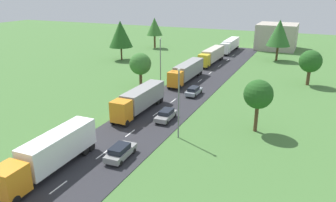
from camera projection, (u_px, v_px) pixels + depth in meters
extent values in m
cube|color=#2B2B30|center=(135.00, 130.00, 43.98)|extent=(10.00, 140.00, 0.06)
cube|color=white|center=(58.00, 187.00, 31.22)|extent=(0.16, 2.40, 0.01)
cube|color=white|center=(102.00, 154.00, 37.44)|extent=(0.16, 2.40, 0.01)
cube|color=white|center=(130.00, 133.00, 42.83)|extent=(0.16, 2.40, 0.01)
cube|color=white|center=(156.00, 113.00, 49.63)|extent=(0.16, 2.40, 0.01)
cube|color=white|center=(173.00, 101.00, 55.22)|extent=(0.16, 2.40, 0.01)
cube|color=white|center=(187.00, 91.00, 60.63)|extent=(0.16, 2.40, 0.01)
cube|color=white|center=(200.00, 81.00, 67.22)|extent=(0.16, 2.40, 0.01)
cube|color=white|center=(210.00, 73.00, 73.35)|extent=(0.16, 2.40, 0.01)
cube|color=white|center=(220.00, 66.00, 79.99)|extent=(0.16, 2.40, 0.01)
cube|color=white|center=(228.00, 60.00, 86.72)|extent=(0.16, 2.40, 0.01)
cube|color=white|center=(233.00, 56.00, 92.24)|extent=(0.16, 2.40, 0.01)
cube|color=orange|center=(10.00, 181.00, 28.95)|extent=(2.49, 2.72, 2.74)
cube|color=white|center=(59.00, 146.00, 34.45)|extent=(2.69, 9.64, 2.96)
cube|color=black|center=(61.00, 160.00, 35.00)|extent=(1.08, 9.13, 0.24)
cylinder|color=black|center=(15.00, 201.00, 28.43)|extent=(0.37, 1.01, 1.00)
cylinder|color=black|center=(85.00, 151.00, 37.14)|extent=(0.37, 1.01, 1.00)
cylinder|color=black|center=(70.00, 148.00, 37.92)|extent=(0.37, 1.01, 1.00)
cylinder|color=black|center=(91.00, 147.00, 38.15)|extent=(0.37, 1.01, 1.00)
cylinder|color=black|center=(77.00, 143.00, 38.92)|extent=(0.37, 1.01, 1.00)
cube|color=orange|center=(121.00, 111.00, 45.08)|extent=(2.44, 2.27, 2.93)
cube|color=black|center=(117.00, 110.00, 43.98)|extent=(2.10, 0.10, 1.29)
cube|color=gray|center=(143.00, 96.00, 50.57)|extent=(2.50, 9.93, 2.75)
cube|color=black|center=(144.00, 106.00, 51.08)|extent=(0.90, 9.43, 0.24)
cylinder|color=black|center=(126.00, 123.00, 44.66)|extent=(0.35, 1.00, 1.00)
cylinder|color=black|center=(113.00, 121.00, 45.47)|extent=(0.35, 1.00, 1.00)
cylinder|color=black|center=(158.00, 102.00, 53.28)|extent=(0.35, 1.00, 1.00)
cylinder|color=black|center=(147.00, 100.00, 54.09)|extent=(0.35, 1.00, 1.00)
cylinder|color=black|center=(161.00, 99.00, 54.31)|extent=(0.35, 1.00, 1.00)
cylinder|color=black|center=(150.00, 98.00, 55.12)|extent=(0.35, 1.00, 1.00)
cube|color=orange|center=(175.00, 79.00, 61.28)|extent=(2.45, 2.38, 2.77)
cube|color=black|center=(173.00, 78.00, 60.14)|extent=(2.10, 0.11, 1.22)
cube|color=gray|center=(189.00, 69.00, 67.43)|extent=(2.54, 11.40, 2.79)
cube|color=black|center=(189.00, 77.00, 67.95)|extent=(0.94, 10.83, 0.24)
cylinder|color=black|center=(179.00, 88.00, 60.82)|extent=(0.35, 1.00, 1.00)
cylinder|color=black|center=(169.00, 86.00, 61.62)|extent=(0.35, 1.00, 1.00)
cylinder|color=black|center=(199.00, 74.00, 70.53)|extent=(0.35, 1.00, 1.00)
cylinder|color=black|center=(190.00, 73.00, 71.34)|extent=(0.35, 1.00, 1.00)
cylinder|color=black|center=(201.00, 72.00, 71.71)|extent=(0.35, 1.00, 1.00)
cylinder|color=black|center=(192.00, 72.00, 72.52)|extent=(0.35, 1.00, 1.00)
cube|color=yellow|center=(204.00, 60.00, 76.95)|extent=(2.47, 2.34, 2.82)
cube|color=black|center=(203.00, 59.00, 75.84)|extent=(2.10, 0.13, 1.24)
cube|color=beige|center=(213.00, 54.00, 82.95)|extent=(2.64, 11.25, 2.86)
cube|color=black|center=(213.00, 60.00, 83.48)|extent=(1.04, 10.67, 0.24)
cylinder|color=black|center=(207.00, 67.00, 76.50)|extent=(0.36, 1.00, 1.00)
cylinder|color=black|center=(199.00, 66.00, 77.33)|extent=(0.36, 1.00, 1.00)
cylinder|color=black|center=(221.00, 58.00, 85.98)|extent=(0.36, 1.00, 1.00)
cylinder|color=black|center=(213.00, 58.00, 86.82)|extent=(0.36, 1.00, 1.00)
cylinder|color=black|center=(222.00, 58.00, 87.14)|extent=(0.36, 1.00, 1.00)
cylinder|color=black|center=(214.00, 57.00, 87.97)|extent=(0.36, 1.00, 1.00)
cube|color=white|center=(225.00, 48.00, 92.22)|extent=(2.48, 2.82, 2.86)
cube|color=black|center=(224.00, 47.00, 90.89)|extent=(2.10, 0.13, 1.26)
cube|color=white|center=(231.00, 44.00, 98.69)|extent=(2.69, 11.64, 2.74)
cube|color=black|center=(231.00, 49.00, 99.20)|extent=(1.08, 11.03, 0.24)
cylinder|color=black|center=(228.00, 54.00, 91.69)|extent=(0.37, 1.01, 1.00)
cylinder|color=black|center=(221.00, 54.00, 92.47)|extent=(0.37, 1.01, 1.00)
cylinder|color=black|center=(237.00, 47.00, 101.86)|extent=(0.37, 1.01, 1.00)
cylinder|color=black|center=(230.00, 47.00, 102.65)|extent=(0.37, 1.01, 1.00)
cylinder|color=black|center=(238.00, 47.00, 103.07)|extent=(0.37, 1.01, 1.00)
cylinder|color=black|center=(231.00, 46.00, 103.86)|extent=(0.37, 1.01, 1.00)
cube|color=gray|center=(121.00, 153.00, 36.41)|extent=(2.01, 4.58, 0.67)
cube|color=black|center=(119.00, 149.00, 36.01)|extent=(1.65, 2.58, 0.60)
cylinder|color=black|center=(121.00, 148.00, 38.15)|extent=(0.24, 0.65, 0.64)
cylinder|color=black|center=(134.00, 151.00, 37.57)|extent=(0.24, 0.65, 0.64)
cylinder|color=black|center=(107.00, 160.00, 35.47)|extent=(0.24, 0.65, 0.64)
cylinder|color=black|center=(120.00, 163.00, 34.88)|extent=(0.24, 0.65, 0.64)
cube|color=gray|center=(166.00, 116.00, 46.92)|extent=(1.93, 4.46, 0.62)
cube|color=black|center=(166.00, 112.00, 46.91)|extent=(1.59, 2.51, 0.56)
cylinder|color=black|center=(167.00, 123.00, 45.41)|extent=(0.24, 0.65, 0.64)
cylinder|color=black|center=(156.00, 121.00, 46.00)|extent=(0.24, 0.65, 0.64)
cylinder|color=black|center=(175.00, 115.00, 48.03)|extent=(0.24, 0.65, 0.64)
cylinder|color=black|center=(165.00, 114.00, 48.62)|extent=(0.24, 0.65, 0.64)
cube|color=#8C939E|center=(194.00, 92.00, 57.92)|extent=(1.88, 4.42, 0.63)
cube|color=black|center=(194.00, 89.00, 57.54)|extent=(1.53, 2.49, 0.58)
cylinder|color=black|center=(193.00, 91.00, 59.59)|extent=(0.24, 0.65, 0.64)
cylinder|color=black|center=(201.00, 92.00, 58.96)|extent=(0.24, 0.65, 0.64)
cylinder|color=black|center=(187.00, 95.00, 57.08)|extent=(0.24, 0.65, 0.64)
cylinder|color=black|center=(195.00, 96.00, 56.45)|extent=(0.24, 0.65, 0.64)
cylinder|color=slate|center=(179.00, 105.00, 40.36)|extent=(0.18, 0.18, 8.75)
sphere|color=silver|center=(179.00, 70.00, 38.89)|extent=(0.36, 0.36, 0.36)
cylinder|color=slate|center=(160.00, 62.00, 63.45)|extent=(0.18, 0.18, 8.85)
sphere|color=silver|center=(160.00, 39.00, 61.96)|extent=(0.36, 0.36, 0.36)
cylinder|color=#513823|center=(277.00, 53.00, 85.58)|extent=(0.58, 0.58, 3.88)
cone|color=#2D6628|center=(279.00, 33.00, 83.85)|extent=(6.08, 6.08, 6.69)
cylinder|color=#513823|center=(121.00, 53.00, 86.51)|extent=(0.43, 0.43, 3.43)
cone|color=#23561E|center=(121.00, 34.00, 84.84)|extent=(6.17, 6.17, 6.79)
cylinder|color=#513823|center=(155.00, 42.00, 103.81)|extent=(0.62, 0.62, 3.99)
cone|color=#38702D|center=(155.00, 26.00, 102.27)|extent=(4.95, 4.95, 5.44)
cylinder|color=#513823|center=(256.00, 118.00, 43.07)|extent=(0.48, 0.48, 3.73)
sphere|color=#23561E|center=(258.00, 94.00, 42.00)|extent=(3.80, 3.80, 3.80)
cylinder|color=#513823|center=(308.00, 77.00, 63.99)|extent=(0.63, 0.63, 3.13)
sphere|color=#23561E|center=(311.00, 61.00, 62.96)|extent=(4.29, 4.29, 4.29)
cylinder|color=#513823|center=(141.00, 79.00, 63.32)|extent=(0.57, 0.57, 2.84)
sphere|color=#38702D|center=(140.00, 64.00, 62.35)|extent=(4.19, 4.19, 4.19)
cube|color=#B2A899|center=(277.00, 36.00, 101.68)|extent=(11.65, 12.47, 7.72)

